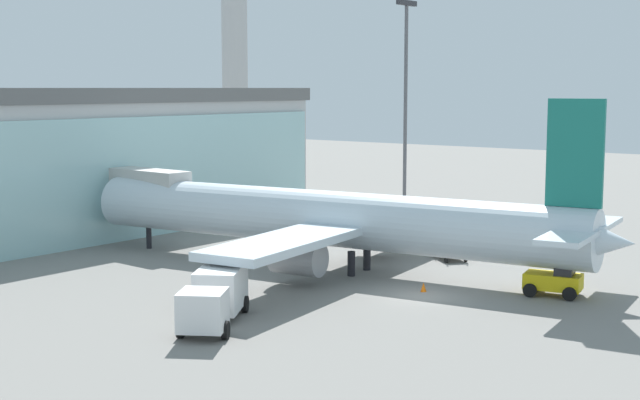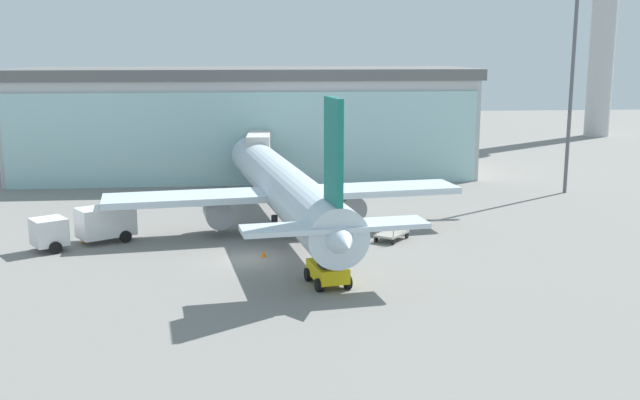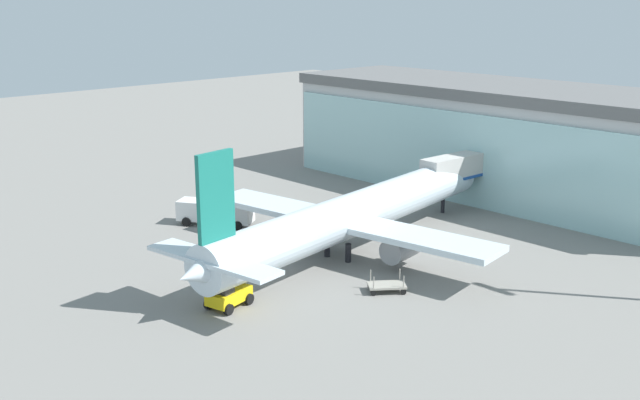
{
  "view_description": "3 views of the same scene",
  "coord_description": "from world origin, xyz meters",
  "px_view_note": "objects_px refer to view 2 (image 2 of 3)",
  "views": [
    {
      "loc": [
        -43.57,
        -26.41,
        12.02
      ],
      "look_at": [
        4.0,
        10.53,
        4.42
      ],
      "focal_mm": 50.0,
      "sensor_mm": 36.0,
      "label": 1
    },
    {
      "loc": [
        0.11,
        -49.5,
        14.13
      ],
      "look_at": [
        5.71,
        7.74,
        2.48
      ],
      "focal_mm": 42.0,
      "sensor_mm": 36.0,
      "label": 2
    },
    {
      "loc": [
        44.99,
        -35.56,
        21.41
      ],
      "look_at": [
        -0.02,
        7.64,
        4.34
      ],
      "focal_mm": 42.0,
      "sensor_mm": 36.0,
      "label": 3
    }
  ],
  "objects_px": {
    "apron_light_mast": "(573,71)",
    "airplane": "(283,187)",
    "pushback_tug": "(328,270)",
    "jet_bridge": "(260,144)",
    "safety_cone_nose": "(263,253)",
    "baggage_cart": "(392,234)",
    "catering_truck": "(88,225)",
    "safety_cone_wingtip": "(83,239)"
  },
  "relations": [
    {
      "from": "apron_light_mast",
      "to": "catering_truck",
      "type": "distance_m",
      "value": 47.38
    },
    {
      "from": "safety_cone_nose",
      "to": "apron_light_mast",
      "type": "bearing_deg",
      "value": 34.22
    },
    {
      "from": "airplane",
      "to": "safety_cone_nose",
      "type": "distance_m",
      "value": 9.02
    },
    {
      "from": "catering_truck",
      "to": "safety_cone_wingtip",
      "type": "bearing_deg",
      "value": -78.65
    },
    {
      "from": "apron_light_mast",
      "to": "catering_truck",
      "type": "height_order",
      "value": "apron_light_mast"
    },
    {
      "from": "pushback_tug",
      "to": "safety_cone_nose",
      "type": "bearing_deg",
      "value": 17.67
    },
    {
      "from": "catering_truck",
      "to": "airplane",
      "type": "bearing_deg",
      "value": 161.58
    },
    {
      "from": "airplane",
      "to": "catering_truck",
      "type": "height_order",
      "value": "airplane"
    },
    {
      "from": "apron_light_mast",
      "to": "baggage_cart",
      "type": "relative_size",
      "value": 6.44
    },
    {
      "from": "safety_cone_nose",
      "to": "safety_cone_wingtip",
      "type": "bearing_deg",
      "value": 158.31
    },
    {
      "from": "baggage_cart",
      "to": "pushback_tug",
      "type": "distance_m",
      "value": 11.91
    },
    {
      "from": "safety_cone_nose",
      "to": "baggage_cart",
      "type": "bearing_deg",
      "value": 21.05
    },
    {
      "from": "airplane",
      "to": "pushback_tug",
      "type": "height_order",
      "value": "airplane"
    },
    {
      "from": "apron_light_mast",
      "to": "pushback_tug",
      "type": "xyz_separation_m",
      "value": [
        -26.81,
        -27.39,
        -11.07
      ]
    },
    {
      "from": "jet_bridge",
      "to": "catering_truck",
      "type": "relative_size",
      "value": 1.71
    },
    {
      "from": "safety_cone_nose",
      "to": "pushback_tug",
      "type": "bearing_deg",
      "value": -60.17
    },
    {
      "from": "jet_bridge",
      "to": "apron_light_mast",
      "type": "distance_m",
      "value": 31.76
    },
    {
      "from": "pushback_tug",
      "to": "jet_bridge",
      "type": "bearing_deg",
      "value": -6.34
    },
    {
      "from": "airplane",
      "to": "safety_cone_nose",
      "type": "relative_size",
      "value": 72.13
    },
    {
      "from": "pushback_tug",
      "to": "catering_truck",
      "type": "bearing_deg",
      "value": 43.38
    },
    {
      "from": "airplane",
      "to": "catering_truck",
      "type": "bearing_deg",
      "value": 95.89
    },
    {
      "from": "apron_light_mast",
      "to": "baggage_cart",
      "type": "height_order",
      "value": "apron_light_mast"
    },
    {
      "from": "jet_bridge",
      "to": "airplane",
      "type": "bearing_deg",
      "value": -172.51
    },
    {
      "from": "jet_bridge",
      "to": "apron_light_mast",
      "type": "xyz_separation_m",
      "value": [
        30.23,
        -6.19,
        7.52
      ]
    },
    {
      "from": "airplane",
      "to": "baggage_cart",
      "type": "distance_m",
      "value": 9.56
    },
    {
      "from": "safety_cone_nose",
      "to": "safety_cone_wingtip",
      "type": "height_order",
      "value": "same"
    },
    {
      "from": "apron_light_mast",
      "to": "airplane",
      "type": "relative_size",
      "value": 0.52
    },
    {
      "from": "jet_bridge",
      "to": "baggage_cart",
      "type": "bearing_deg",
      "value": -155.03
    },
    {
      "from": "apron_light_mast",
      "to": "pushback_tug",
      "type": "relative_size",
      "value": 5.85
    },
    {
      "from": "apron_light_mast",
      "to": "baggage_cart",
      "type": "xyz_separation_m",
      "value": [
        -20.89,
        -17.07,
        -11.54
      ]
    },
    {
      "from": "jet_bridge",
      "to": "safety_cone_wingtip",
      "type": "height_order",
      "value": "jet_bridge"
    },
    {
      "from": "airplane",
      "to": "pushback_tug",
      "type": "xyz_separation_m",
      "value": [
        1.98,
        -14.86,
        -2.41
      ]
    },
    {
      "from": "apron_light_mast",
      "to": "pushback_tug",
      "type": "height_order",
      "value": "apron_light_mast"
    },
    {
      "from": "safety_cone_wingtip",
      "to": "pushback_tug",
      "type": "bearing_deg",
      "value": -34.88
    },
    {
      "from": "baggage_cart",
      "to": "apron_light_mast",
      "type": "bearing_deg",
      "value": 167.51
    },
    {
      "from": "baggage_cart",
      "to": "safety_cone_nose",
      "type": "relative_size",
      "value": 5.8
    },
    {
      "from": "apron_light_mast",
      "to": "safety_cone_wingtip",
      "type": "distance_m",
      "value": 47.94
    },
    {
      "from": "jet_bridge",
      "to": "pushback_tug",
      "type": "bearing_deg",
      "value": -171.1
    },
    {
      "from": "catering_truck",
      "to": "safety_cone_nose",
      "type": "bearing_deg",
      "value": 127.43
    },
    {
      "from": "apron_light_mast",
      "to": "catering_truck",
      "type": "bearing_deg",
      "value": -159.62
    },
    {
      "from": "jet_bridge",
      "to": "safety_cone_wingtip",
      "type": "xyz_separation_m",
      "value": [
        -13.56,
        -21.74,
        -4.25
      ]
    },
    {
      "from": "apron_light_mast",
      "to": "safety_cone_wingtip",
      "type": "height_order",
      "value": "apron_light_mast"
    }
  ]
}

